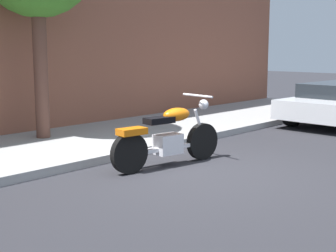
% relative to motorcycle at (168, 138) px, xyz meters
% --- Properties ---
extents(ground_plane, '(60.00, 60.00, 0.00)m').
position_rel_motorcycle_xyz_m(ground_plane, '(0.02, -0.51, -0.46)').
color(ground_plane, '#28282D').
extents(sidewalk, '(18.66, 3.01, 0.14)m').
position_rel_motorcycle_xyz_m(sidewalk, '(0.02, 2.35, -0.39)').
color(sidewalk, '#979797').
rests_on(sidewalk, ground).
extents(motorcycle, '(2.14, 0.73, 1.12)m').
position_rel_motorcycle_xyz_m(motorcycle, '(0.00, 0.00, 0.00)').
color(motorcycle, black).
rests_on(motorcycle, ground).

